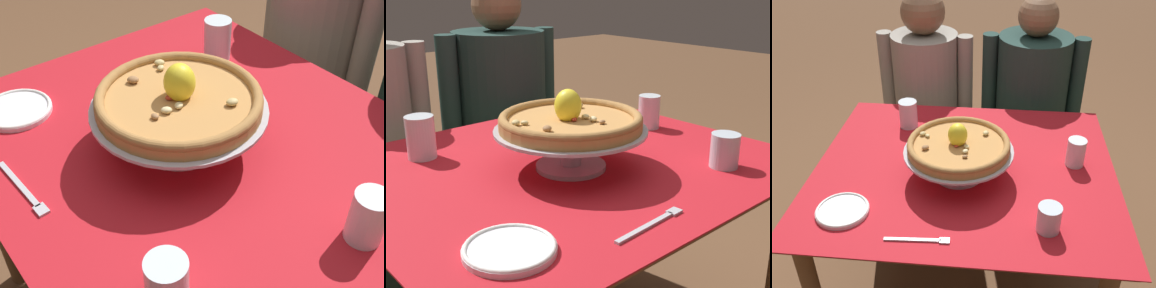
{
  "view_description": "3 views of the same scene",
  "coord_description": "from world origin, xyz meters",
  "views": [
    {
      "loc": [
        0.7,
        -0.58,
        1.49
      ],
      "look_at": [
        0.04,
        -0.05,
        0.78
      ],
      "focal_mm": 45.81,
      "sensor_mm": 36.0,
      "label": 1
    },
    {
      "loc": [
        -0.82,
        -0.99,
        1.23
      ],
      "look_at": [
        0.03,
        -0.02,
        0.79
      ],
      "focal_mm": 46.66,
      "sensor_mm": 36.0,
      "label": 2
    },
    {
      "loc": [
        0.13,
        -1.34,
        1.71
      ],
      "look_at": [
        -0.0,
        0.02,
        0.84
      ],
      "focal_mm": 40.12,
      "sensor_mm": 36.0,
      "label": 3
    }
  ],
  "objects": [
    {
      "name": "water_glass_back_left",
      "position": [
        -0.28,
        0.29,
        0.79
      ],
      "size": [
        0.08,
        0.08,
        0.12
      ],
      "color": "silver",
      "rests_on": "dining_table"
    },
    {
      "name": "dining_table",
      "position": [
        0.0,
        0.0,
        0.63
      ],
      "size": [
        1.15,
        0.98,
        0.74
      ],
      "color": "brown",
      "rests_on": "ground"
    },
    {
      "name": "pizza",
      "position": [
        -0.02,
        -0.05,
        0.87
      ],
      "size": [
        0.37,
        0.37,
        0.1
      ],
      "color": "#BC8447",
      "rests_on": "pizza_stand"
    },
    {
      "name": "diner_right",
      "position": [
        0.28,
        0.75,
        0.6
      ],
      "size": [
        0.53,
        0.39,
        1.22
      ],
      "color": "black",
      "rests_on": "ground"
    },
    {
      "name": "pizza_stand",
      "position": [
        -0.02,
        -0.05,
        0.82
      ],
      "size": [
        0.4,
        0.4,
        0.11
      ],
      "color": "#B7B7C1",
      "rests_on": "dining_table"
    },
    {
      "name": "water_glass_front_right",
      "position": [
        0.3,
        -0.31,
        0.78
      ],
      "size": [
        0.08,
        0.08,
        0.09
      ],
      "color": "silver",
      "rests_on": "dining_table"
    },
    {
      "name": "dinner_fork",
      "position": [
        -0.1,
        -0.4,
        0.74
      ],
      "size": [
        0.21,
        0.03,
        0.01
      ],
      "color": "#B7B7C1",
      "rests_on": "dining_table"
    },
    {
      "name": "water_glass_side_right",
      "position": [
        0.42,
        0.06,
        0.79
      ],
      "size": [
        0.07,
        0.07,
        0.11
      ],
      "color": "white",
      "rests_on": "dining_table"
    },
    {
      "name": "side_plate",
      "position": [
        -0.38,
        -0.3,
        0.75
      ],
      "size": [
        0.18,
        0.18,
        0.02
      ],
      "color": "white",
      "rests_on": "dining_table"
    }
  ]
}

